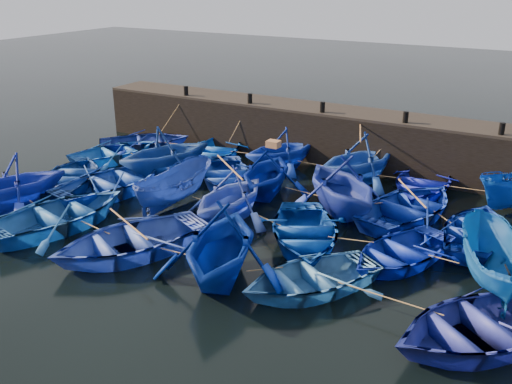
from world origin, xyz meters
The scene contains 36 objects.
ground centered at (0.00, 0.00, 0.00)m, with size 120.00×120.00×0.00m, color black.
quay_wall centered at (0.00, 10.50, 1.25)m, with size 26.00×2.50×2.50m, color black.
quay_top centered at (0.00, 10.50, 2.56)m, with size 26.00×2.50×0.12m, color black.
bollard_0 centered at (-8.00, 9.60, 2.87)m, with size 0.24×0.24×0.50m, color black.
bollard_1 centered at (-4.00, 9.60, 2.87)m, with size 0.24×0.24×0.50m, color black.
bollard_2 centered at (0.00, 9.60, 2.87)m, with size 0.24×0.24×0.50m, color black.
bollard_3 centered at (4.00, 9.60, 2.87)m, with size 0.24×0.24×0.50m, color black.
bollard_4 centered at (8.00, 9.60, 2.87)m, with size 0.24×0.24×0.50m, color black.
boat_0 centered at (-9.10, 7.25, 0.49)m, with size 3.34×4.68×0.97m, color navy.
boat_1 centered at (-4.92, 7.75, 0.49)m, with size 3.37×4.71×0.98m, color #053DBB.
boat_2 centered at (-1.37, 8.01, 1.01)m, with size 3.32×3.85×2.03m, color #0D2A9F.
boat_3 centered at (2.54, 7.92, 1.17)m, with size 3.82×4.43×2.33m, color #19409D.
boat_4 centered at (5.37, 8.07, 0.50)m, with size 3.44×4.81×1.00m, color #0C15A6.
boat_6 centered at (-9.15, 5.08, 0.48)m, with size 3.30×4.61×0.96m, color blue.
boat_7 centered at (-5.45, 4.43, 1.20)m, with size 3.94×4.57×2.41m, color navy.
boat_8 centered at (-2.62, 4.93, 0.48)m, with size 3.28×4.59×0.95m, color #133797.
boat_9 centered at (-0.28, 4.60, 1.10)m, with size 3.60×4.18×2.20m, color #00147E.
boat_10 centered at (3.15, 4.40, 1.26)m, with size 4.11×4.77×2.51m, color navy.
boat_11 centered at (5.68, 5.11, 0.54)m, with size 3.74×5.23×1.08m, color #0A2597.
boat_12 centered at (8.26, 4.32, 0.47)m, with size 3.26×4.56×0.95m, color #092692.
boat_13 centered at (-8.23, 1.29, 0.50)m, with size 3.47×4.84×1.00m, color navy.
boat_14 centered at (-6.07, 1.57, 0.56)m, with size 3.88×5.42×1.12m, color #1940B5.
boat_15 centered at (-3.03, 1.84, 0.81)m, with size 1.58×4.20×1.63m, color navy.
boat_16 centered at (-0.25, 1.67, 1.07)m, with size 3.50×4.06×2.14m, color blue.
boat_17 centered at (3.09, 1.12, 0.51)m, with size 3.52×4.92×1.02m, color navy.
boat_18 centered at (6.37, 1.46, 0.45)m, with size 3.12×4.36×0.91m, color #071C96.
boat_19 centered at (9.12, 1.38, 0.85)m, with size 1.65×4.39×1.70m, color #08458B.
boat_20 centered at (-8.35, -1.64, 1.14)m, with size 3.73×4.33×2.28m, color navy.
boat_21 centered at (-5.38, -2.01, 0.56)m, with size 3.88×5.42×1.12m, color #174C95.
boat_22 centered at (-1.70, -2.37, 0.56)m, with size 3.85×5.39×1.12m, color blue.
boat_23 centered at (1.88, -2.28, 1.25)m, with size 4.10×4.76×2.50m, color navy.
boat_24 centered at (4.52, -1.52, 0.46)m, with size 3.20×4.48×0.93m, color #2C63A8.
boat_25 centered at (9.36, -1.75, 0.54)m, with size 3.75×5.24×1.09m, color navy.
wooden_crate centered at (0.02, 4.60, 2.34)m, with size 0.52×0.42×0.28m, color #8B5E3C.
mooring_ropes centered at (0.32, 5.03, 0.87)m, with size 18.38×11.91×2.10m.
loose_oars centered at (1.56, 3.08, 1.70)m, with size 9.63×12.37×1.31m.
Camera 1 is at (10.46, -15.18, 8.95)m, focal length 40.00 mm.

